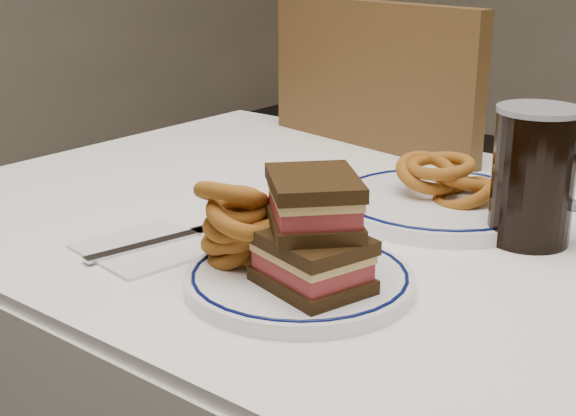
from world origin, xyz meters
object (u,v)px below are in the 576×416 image
Objects in this scene: reuben_sandwich at (313,232)px; chair_far at (410,235)px; main_plate at (300,279)px; beer_mug at (537,175)px; far_plate at (439,203)px.

chair_far is at bearing 112.36° from reuben_sandwich.
chair_far reaches higher than reuben_sandwich.
main_plate is 1.46× the size of beer_mug.
chair_far is at bearing 110.84° from main_plate.
chair_far reaches higher than far_plate.
beer_mug is (0.14, 0.29, 0.08)m from main_plate.
reuben_sandwich is (0.29, -0.70, 0.28)m from chair_far.
beer_mug is 0.58× the size of far_plate.
main_plate is (0.26, -0.69, 0.21)m from chair_far.
chair_far is at bearing 134.70° from beer_mug.
reuben_sandwich is at bearing -83.87° from far_plate.
chair_far is 0.50m from far_plate.
reuben_sandwich is at bearing -67.64° from chair_far.
main_plate is at bearing -69.16° from chair_far.
chair_far is 0.64m from beer_mug.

